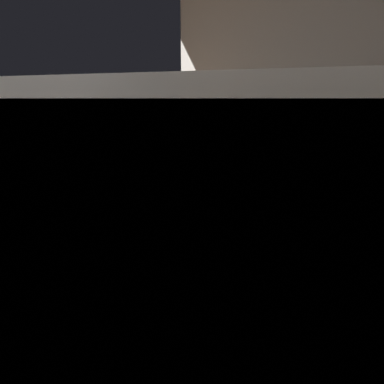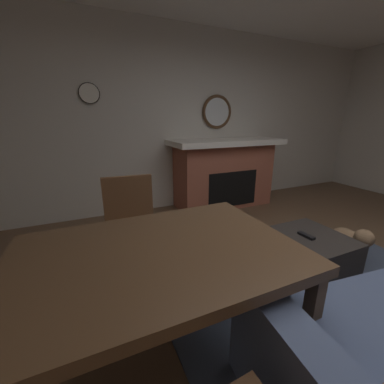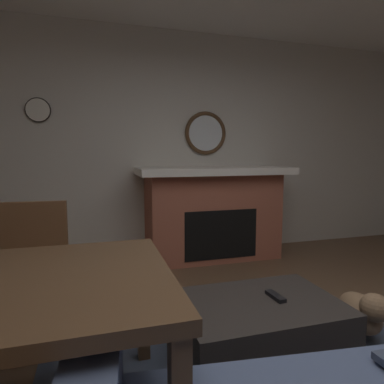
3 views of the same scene
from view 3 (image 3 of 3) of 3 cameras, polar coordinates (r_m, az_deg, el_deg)
wall_back_fireplace_side at (r=4.16m, az=-3.41°, el=8.14°), size 7.70×0.12×2.74m
fireplace at (r=3.97m, az=3.65°, el=-3.54°), size 1.81×0.76×1.10m
round_wall_mirror at (r=4.19m, az=2.39°, el=10.19°), size 0.54×0.05×0.54m
ottoman_coffee_table at (r=2.22m, az=11.51°, el=-22.40°), size 0.97×0.67×0.37m
tv_remote at (r=2.19m, az=14.34°, el=-17.19°), size 0.06×0.16×0.02m
dining_chair_south at (r=2.50m, az=-26.19°, el=-11.13°), size 0.48×0.48×0.93m
small_dog at (r=2.63m, az=27.51°, el=-17.98°), size 0.37×0.51×0.34m
wall_clock at (r=4.03m, az=-25.26°, el=12.80°), size 0.27×0.03×0.27m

